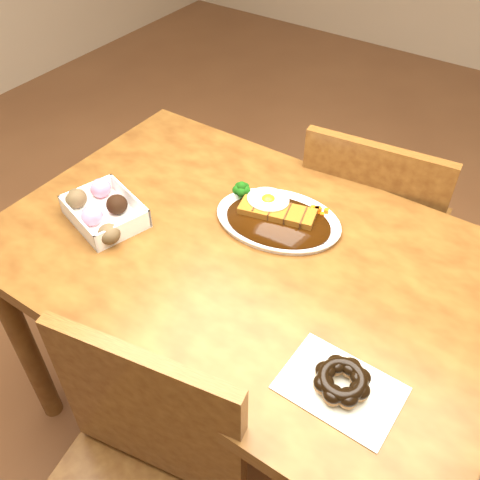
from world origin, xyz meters
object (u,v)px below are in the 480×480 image
Objects in this scene: katsu_curry_plate at (277,216)px; table at (247,281)px; donut_box at (103,210)px; chair_far at (371,231)px; pon_de_ring at (342,382)px.

table is at bearing -88.56° from katsu_curry_plate.
chair_far is at bearing 52.88° from donut_box.
chair_far is 0.51m from katsu_curry_plate.
donut_box is (-0.48, -0.64, 0.30)m from chair_far.
chair_far reaches higher than katsu_curry_plate.
pon_de_ring is (0.70, -0.10, -0.01)m from donut_box.
katsu_curry_plate is (-0.12, -0.40, 0.29)m from chair_far.
katsu_curry_plate is (-0.00, 0.13, 0.11)m from table.
katsu_curry_plate reaches higher than table.
pon_de_ring reaches higher than table.
table is 0.41m from pon_de_ring.
table is at bearing 70.63° from chair_far.
katsu_curry_plate is 0.43m from donut_box.
katsu_curry_plate is 1.56× the size of pon_de_ring.
chair_far is 3.75× the size of donut_box.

